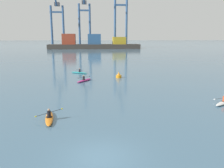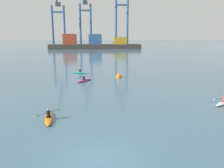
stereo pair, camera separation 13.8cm
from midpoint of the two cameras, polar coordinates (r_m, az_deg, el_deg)
ground_plane at (r=12.99m, az=-3.21°, el=-18.21°), size 800.00×800.00×0.00m
container_barge at (r=124.03m, az=-4.53°, el=10.13°), size 49.33×8.30×7.98m
gantry_crane_west at (r=135.42m, az=-13.55°, el=15.96°), size 7.83×17.14×36.29m
gantry_crane_west_mid at (r=138.05m, az=-6.76°, el=16.43°), size 7.38×20.77×34.23m
gantry_crane_east_mid at (r=131.79m, az=2.54°, el=17.15°), size 7.78×17.14×35.84m
channel_buoy at (r=36.16m, az=1.88°, el=2.14°), size 0.90×0.90×1.00m
kayak_magenta at (r=33.60m, az=-6.95°, el=0.98°), size 2.42×3.14×0.95m
kayak_white at (r=24.87m, az=26.79°, el=-4.15°), size 3.13×2.45×1.06m
kayak_orange at (r=18.82m, az=-15.59°, el=-8.22°), size 2.23×3.45×0.95m
kayak_teal at (r=41.03m, az=-8.13°, el=2.94°), size 3.22×2.26×0.95m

